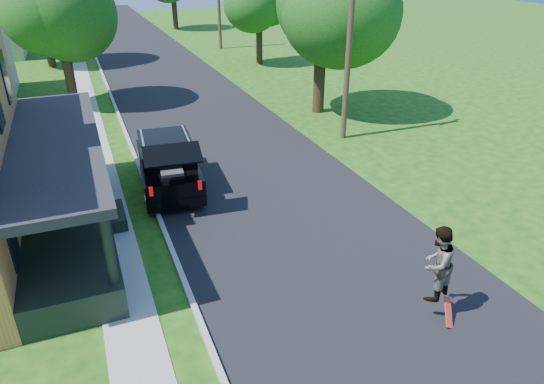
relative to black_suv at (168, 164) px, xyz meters
name	(u,v)px	position (x,y,z in m)	size (l,w,h in m)	color
ground	(350,289)	(3.20, -8.03, -0.93)	(140.00, 140.00, 0.00)	#174D0F
street	(183,99)	(3.20, 11.97, -0.93)	(8.00, 120.00, 0.02)	black
curb	(115,106)	(-0.85, 11.97, -0.93)	(0.15, 120.00, 0.12)	#A7A7A2
sidewalk	(87,109)	(-2.40, 11.97, -0.93)	(1.30, 120.00, 0.03)	#999890
black_suv	(168,164)	(0.00, 0.00, 0.00)	(2.40, 5.35, 2.43)	black
skateboarder	(437,264)	(4.49, -9.61, 0.56)	(1.14, 1.02, 1.93)	black
skateboard	(448,313)	(4.73, -10.01, -0.67)	(0.46, 0.56, 0.55)	#B1200F
tree_left_mid	(56,8)	(-3.02, 12.72, 4.44)	(5.57, 5.38, 8.21)	black
tree_right_near	(322,1)	(9.57, 6.59, 4.87)	(7.31, 7.46, 9.16)	black
utility_pole_near	(350,29)	(8.80, 2.30, 4.08)	(1.58, 0.55, 9.73)	#442F20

